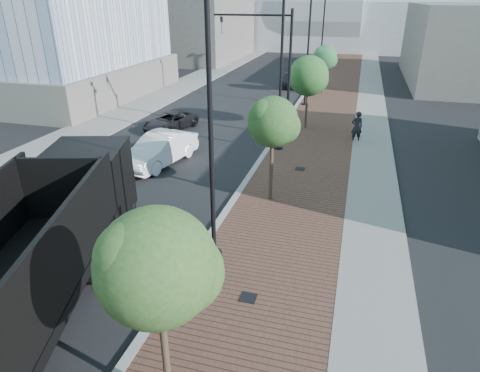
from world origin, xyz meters
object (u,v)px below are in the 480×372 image
(white_sedan, at_px, (160,149))
(dark_car_mid, at_px, (170,121))
(pedestrian, at_px, (357,127))
(dump_truck, at_px, (60,231))

(white_sedan, bearing_deg, dark_car_mid, 120.65)
(white_sedan, bearing_deg, pedestrian, 44.80)
(dump_truck, relative_size, pedestrian, 6.99)
(white_sedan, distance_m, pedestrian, 12.61)
(white_sedan, height_order, pedestrian, pedestrian)
(dark_car_mid, height_order, pedestrian, pedestrian)
(dump_truck, height_order, white_sedan, dump_truck)
(dump_truck, bearing_deg, dark_car_mid, 85.35)
(dump_truck, relative_size, white_sedan, 2.70)
(pedestrian, bearing_deg, dump_truck, 43.42)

